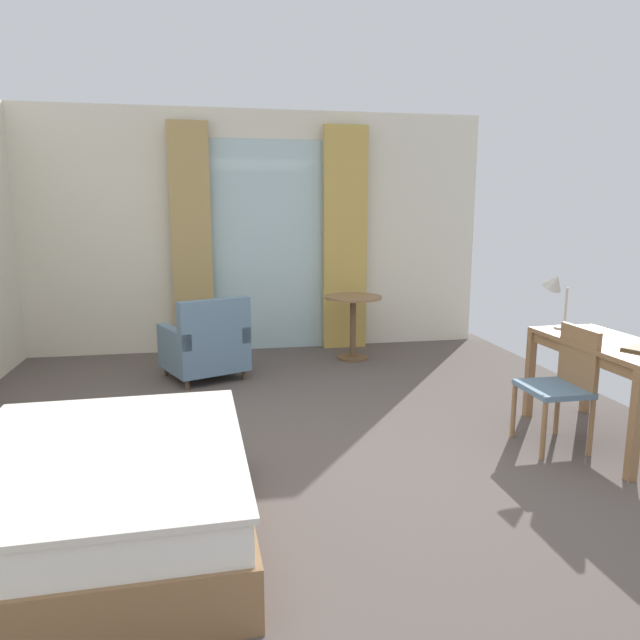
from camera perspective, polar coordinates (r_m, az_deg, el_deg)
ground at (r=3.96m, az=-1.67°, el=-15.58°), size 6.05×7.91×0.10m
wall_back at (r=7.23m, az=-6.38°, el=8.51°), size 5.65×0.12×2.87m
balcony_glass_door at (r=7.17m, az=-4.98°, el=7.14°), size 1.40×0.02×2.53m
curtain_panel_left at (r=7.03m, az=-12.45°, el=7.57°), size 0.46×0.10×2.70m
curtain_panel_right at (r=7.22m, az=2.45°, el=7.88°), size 0.54×0.10×2.70m
bed at (r=3.39m, az=-27.40°, el=-15.55°), size 2.23×1.79×0.94m
writing_desk at (r=4.75m, az=26.64°, el=-3.05°), size 0.61×1.28×0.76m
desk_chair at (r=4.56m, az=22.73°, el=-5.40°), size 0.40×0.45×0.88m
desk_lamp at (r=5.12m, az=22.13°, el=2.92°), size 0.20×0.30×0.46m
armchair_by_window at (r=6.04m, az=-11.11°, el=-2.56°), size 0.95×0.94×0.85m
round_cafe_table at (r=6.71m, az=3.26°, el=0.72°), size 0.65×0.65×0.74m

